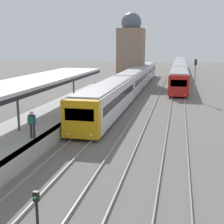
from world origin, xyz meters
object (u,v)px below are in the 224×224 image
Objects in this scene: person_on_platform at (32,123)px; signal_mast_far at (195,75)px; train_far at (179,68)px; train_near at (133,80)px; signal_post_near at (37,208)px.

signal_mast_far is at bearing 64.46° from person_on_platform.
train_far is 12.08× the size of signal_mast_far.
train_near is 35.12m from signal_post_near.
signal_mast_far is at bearing -86.46° from train_far.
train_far is (8.55, 51.99, -0.29)m from person_on_platform.
train_far is at bearing 75.37° from train_near.
person_on_platform is 24.19m from signal_mast_far.
train_far is at bearing 93.54° from signal_mast_far.
person_on_platform is 8.73m from signal_post_near.
signal_post_near is at bearing -62.96° from person_on_platform.
signal_post_near is at bearing -87.01° from train_near.
train_near is at bearing 92.99° from signal_post_near.
signal_mast_far is (10.42, 21.81, 1.12)m from person_on_platform.
train_near is (2.12, 27.33, -0.29)m from person_on_platform.
train_far reaches higher than person_on_platform.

